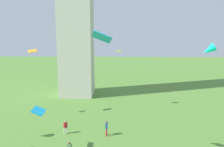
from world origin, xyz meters
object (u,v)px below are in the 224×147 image
(person_1, at_px, (107,127))
(kite_flying_6, at_px, (102,37))
(kite_flying_8, at_px, (209,50))
(person_0, at_px, (66,126))
(kite_flying_2, at_px, (32,51))
(kite_flying_9, at_px, (119,51))
(kite_flying_4, at_px, (39,111))

(person_1, relative_size, kite_flying_6, 0.99)
(person_1, height_order, kite_flying_8, kite_flying_8)
(person_0, bearing_deg, kite_flying_6, 81.07)
(kite_flying_2, xyz_separation_m, kite_flying_6, (10.54, -12.67, 2.07))
(kite_flying_2, bearing_deg, person_0, 103.76)
(kite_flying_9, bearing_deg, person_0, 80.45)
(kite_flying_2, relative_size, kite_flying_9, 1.36)
(kite_flying_4, bearing_deg, kite_flying_9, -31.98)
(kite_flying_8, bearing_deg, person_0, -65.87)
(person_1, bearing_deg, kite_flying_4, -56.14)
(person_1, xyz_separation_m, kite_flying_6, (-0.03, -6.65, 10.64))
(person_0, relative_size, person_1, 0.89)
(kite_flying_6, xyz_separation_m, kite_flying_9, (1.55, 16.83, -2.36))
(person_0, distance_m, kite_flying_2, 11.76)
(kite_flying_6, relative_size, kite_flying_8, 0.84)
(person_1, bearing_deg, kite_flying_9, 170.82)
(kite_flying_6, distance_m, kite_flying_8, 19.90)
(kite_flying_4, distance_m, kite_flying_9, 17.33)
(kite_flying_6, bearing_deg, kite_flying_2, 123.56)
(person_0, relative_size, kite_flying_8, 0.74)
(kite_flying_6, bearing_deg, kite_flying_8, 38.20)
(person_0, height_order, kite_flying_6, kite_flying_6)
(kite_flying_9, bearing_deg, person_1, 105.55)
(person_0, relative_size, kite_flying_4, 0.93)
(kite_flying_9, bearing_deg, kite_flying_2, 43.01)
(person_0, relative_size, kite_flying_2, 1.10)
(kite_flying_2, height_order, kite_flying_9, kite_flying_2)
(person_0, height_order, kite_flying_8, kite_flying_8)
(kite_flying_2, relative_size, kite_flying_4, 0.84)
(kite_flying_8, relative_size, kite_flying_9, 2.03)
(person_0, height_order, kite_flying_2, kite_flying_2)
(person_0, distance_m, kite_flying_9, 14.44)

